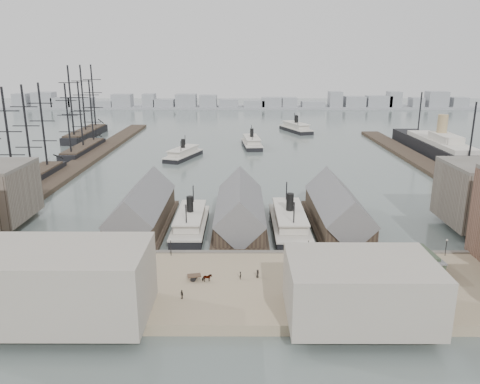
{
  "coord_description": "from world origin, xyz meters",
  "views": [
    {
      "loc": [
        0.36,
        -101.66,
        43.37
      ],
      "look_at": [
        0.0,
        30.0,
        6.0
      ],
      "focal_mm": 35.0,
      "sensor_mm": 36.0,
      "label": 1
    }
  ],
  "objects_px": {
    "ocean_steamer": "(440,148)",
    "horse_cart_right": "(369,284)",
    "tram": "(427,262)",
    "horse_cart_center": "(203,277)",
    "ferry_docked_west": "(190,222)",
    "horse_cart_left": "(43,261)"
  },
  "relations": [
    {
      "from": "ferry_docked_west",
      "to": "horse_cart_left",
      "type": "height_order",
      "value": "ferry_docked_west"
    },
    {
      "from": "ocean_steamer",
      "to": "horse_cart_right",
      "type": "bearing_deg",
      "value": -116.91
    },
    {
      "from": "ocean_steamer",
      "to": "horse_cart_center",
      "type": "relative_size",
      "value": 19.51
    },
    {
      "from": "horse_cart_center",
      "to": "horse_cart_right",
      "type": "distance_m",
      "value": 31.5
    },
    {
      "from": "horse_cart_left",
      "to": "horse_cart_right",
      "type": "bearing_deg",
      "value": -102.23
    },
    {
      "from": "ferry_docked_west",
      "to": "horse_cart_left",
      "type": "bearing_deg",
      "value": -137.1
    },
    {
      "from": "horse_cart_center",
      "to": "horse_cart_right",
      "type": "relative_size",
      "value": 1.04
    },
    {
      "from": "horse_cart_left",
      "to": "horse_cart_center",
      "type": "relative_size",
      "value": 0.95
    },
    {
      "from": "ferry_docked_west",
      "to": "horse_cart_right",
      "type": "relative_size",
      "value": 5.74
    },
    {
      "from": "ferry_docked_west",
      "to": "tram",
      "type": "relative_size",
      "value": 2.58
    },
    {
      "from": "tram",
      "to": "horse_cart_center",
      "type": "relative_size",
      "value": 2.13
    },
    {
      "from": "ferry_docked_west",
      "to": "tram",
      "type": "bearing_deg",
      "value": -29.45
    },
    {
      "from": "ocean_steamer",
      "to": "horse_cart_left",
      "type": "height_order",
      "value": "ocean_steamer"
    },
    {
      "from": "ocean_steamer",
      "to": "horse_cart_left",
      "type": "distance_m",
      "value": 181.3
    },
    {
      "from": "ferry_docked_west",
      "to": "horse_cart_center",
      "type": "distance_m",
      "value": 34.28
    },
    {
      "from": "ferry_docked_west",
      "to": "ocean_steamer",
      "type": "relative_size",
      "value": 0.28
    },
    {
      "from": "ocean_steamer",
      "to": "horse_cart_center",
      "type": "height_order",
      "value": "ocean_steamer"
    },
    {
      "from": "horse_cart_left",
      "to": "horse_cart_right",
      "type": "distance_m",
      "value": 66.29
    },
    {
      "from": "ocean_steamer",
      "to": "tram",
      "type": "relative_size",
      "value": 9.15
    },
    {
      "from": "horse_cart_center",
      "to": "horse_cart_right",
      "type": "xyz_separation_m",
      "value": [
        31.38,
        -2.66,
        0.01
      ]
    },
    {
      "from": "ocean_steamer",
      "to": "horse_cart_right",
      "type": "relative_size",
      "value": 20.36
    },
    {
      "from": "tram",
      "to": "horse_cart_left",
      "type": "bearing_deg",
      "value": 173.48
    }
  ]
}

